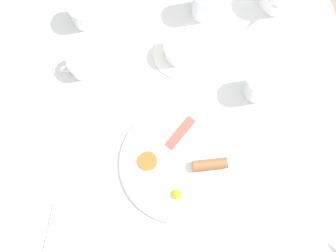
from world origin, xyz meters
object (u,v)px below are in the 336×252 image
(water_glass_tall, at_px, (259,86))
(creamer_jug, at_px, (81,66))
(napkin_folded, at_px, (83,234))
(teacup_with_saucer_left, at_px, (179,51))
(wine_glass_spare, at_px, (205,2))
(knife_by_plate, at_px, (25,128))
(breakfast_plate, at_px, (180,164))
(water_glass_short, at_px, (83,13))

(water_glass_tall, xyz_separation_m, creamer_jug, (0.44, -0.17, -0.02))
(napkin_folded, bearing_deg, water_glass_tall, -153.37)
(teacup_with_saucer_left, height_order, creamer_jug, teacup_with_saucer_left)
(wine_glass_spare, relative_size, knife_by_plate, 0.50)
(creamer_jug, bearing_deg, breakfast_plate, 122.22)
(water_glass_short, xyz_separation_m, napkin_folded, (0.12, 0.57, -0.04))
(water_glass_short, height_order, napkin_folded, water_glass_short)
(teacup_with_saucer_left, xyz_separation_m, water_glass_short, (0.23, -0.16, 0.01))
(breakfast_plate, bearing_deg, knife_by_plate, -26.10)
(water_glass_short, bearing_deg, breakfast_plate, 109.61)
(breakfast_plate, distance_m, water_glass_short, 0.48)
(breakfast_plate, bearing_deg, water_glass_tall, -149.28)
(breakfast_plate, distance_m, creamer_jug, 0.37)
(breakfast_plate, height_order, water_glass_short, water_glass_short)
(creamer_jug, height_order, napkin_folded, creamer_jug)
(breakfast_plate, distance_m, wine_glass_spare, 0.43)
(water_glass_short, relative_size, knife_by_plate, 0.38)
(teacup_with_saucer_left, xyz_separation_m, napkin_folded, (0.34, 0.41, -0.03))
(teacup_with_saucer_left, bearing_deg, breakfast_plate, 77.37)
(water_glass_tall, distance_m, creamer_jug, 0.47)
(water_glass_tall, height_order, knife_by_plate, water_glass_tall)
(water_glass_short, height_order, knife_by_plate, water_glass_short)
(breakfast_plate, height_order, creamer_jug, creamer_jug)
(knife_by_plate, bearing_deg, water_glass_short, -129.18)
(water_glass_tall, relative_size, creamer_jug, 1.05)
(napkin_folded, distance_m, knife_by_plate, 0.32)
(water_glass_short, relative_size, napkin_folded, 0.40)
(water_glass_tall, height_order, wine_glass_spare, wine_glass_spare)
(teacup_with_saucer_left, distance_m, napkin_folded, 0.54)
(water_glass_short, distance_m, knife_by_plate, 0.34)
(breakfast_plate, xyz_separation_m, water_glass_tall, (-0.24, -0.15, 0.04))
(water_glass_tall, relative_size, napkin_folded, 0.44)
(wine_glass_spare, bearing_deg, napkin_folded, 49.47)
(wine_glass_spare, bearing_deg, water_glass_short, -8.74)
(creamer_jug, distance_m, knife_by_plate, 0.22)
(water_glass_tall, bearing_deg, creamer_jug, -20.58)
(creamer_jug, bearing_deg, water_glass_short, -104.51)
(napkin_folded, bearing_deg, knife_by_plate, -72.16)
(teacup_with_saucer_left, xyz_separation_m, creamer_jug, (0.26, -0.02, 0.00))
(water_glass_tall, relative_size, knife_by_plate, 0.42)
(napkin_folded, xyz_separation_m, knife_by_plate, (0.10, -0.30, -0.00))
(water_glass_tall, distance_m, napkin_folded, 0.59)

